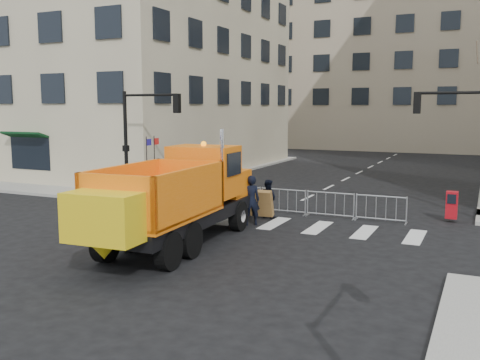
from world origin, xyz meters
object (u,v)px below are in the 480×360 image
at_px(cop_b, 268,198).
at_px(cop_c, 196,195).
at_px(newspaper_box, 452,205).
at_px(plow_truck, 176,195).
at_px(cop_a, 251,200).
at_px(worker, 198,186).

distance_m(cop_b, cop_c, 3.03).
height_order(cop_c, newspaper_box, cop_c).
bearing_deg(cop_c, plow_truck, 64.90).
bearing_deg(cop_b, newspaper_box, -150.44).
height_order(cop_a, worker, worker).
bearing_deg(cop_b, cop_c, 36.33).
relative_size(worker, newspaper_box, 1.72).
bearing_deg(cop_b, plow_truck, 92.08).
relative_size(plow_truck, newspaper_box, 9.20).
bearing_deg(worker, newspaper_box, -20.11).
relative_size(cop_b, worker, 0.85).
xyz_separation_m(plow_truck, worker, (-2.56, 6.00, -0.62)).
bearing_deg(cop_b, worker, 7.19).
relative_size(plow_truck, cop_b, 6.28).
bearing_deg(worker, cop_b, -35.32).
bearing_deg(newspaper_box, cop_a, -151.90).
bearing_deg(cop_c, cop_a, 124.37).
relative_size(cop_b, newspaper_box, 1.47).
bearing_deg(worker, plow_truck, -97.68).
height_order(plow_truck, cop_b, plow_truck).
bearing_deg(cop_c, newspaper_box, 152.90).
relative_size(plow_truck, cop_c, 5.22).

